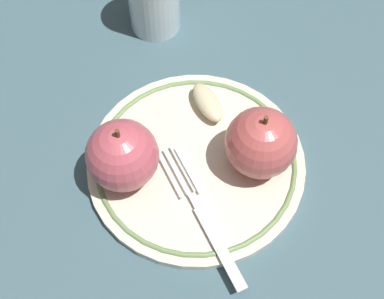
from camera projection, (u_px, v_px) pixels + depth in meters
name	position (u px, v px, depth m)	size (l,w,h in m)	color
ground_plane	(191.00, 178.00, 0.61)	(2.00, 2.00, 0.00)	#405C66
plate	(192.00, 161.00, 0.61)	(0.25, 0.25, 0.01)	beige
apple_red_whole	(261.00, 143.00, 0.57)	(0.08, 0.08, 0.09)	#BD514F
apple_second_whole	(122.00, 155.00, 0.56)	(0.08, 0.08, 0.09)	#C0505B
apple_slice_front	(207.00, 102.00, 0.63)	(0.06, 0.03, 0.02)	beige
fork	(204.00, 219.00, 0.57)	(0.14, 0.14, 0.00)	silver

